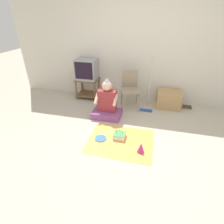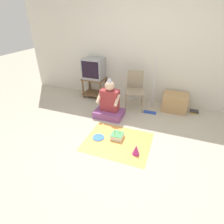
# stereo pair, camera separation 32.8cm
# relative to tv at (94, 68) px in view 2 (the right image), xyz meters

# --- Properties ---
(ground_plane) EXTENTS (16.00, 16.00, 0.00)m
(ground_plane) POSITION_rel_tv_xyz_m (1.26, -1.72, -0.76)
(ground_plane) COLOR #BCB29E
(wall_back) EXTENTS (6.40, 0.06, 2.55)m
(wall_back) POSITION_rel_tv_xyz_m (1.26, 0.24, 0.52)
(wall_back) COLOR beige
(wall_back) RESTS_ON ground_plane
(tv_stand) EXTENTS (0.56, 0.42, 0.51)m
(tv_stand) POSITION_rel_tv_xyz_m (-0.00, -0.00, -0.46)
(tv_stand) COLOR brown
(tv_stand) RESTS_ON ground_plane
(tv) EXTENTS (0.50, 0.41, 0.50)m
(tv) POSITION_rel_tv_xyz_m (0.00, 0.00, 0.00)
(tv) COLOR #99999E
(tv) RESTS_ON tv_stand
(folding_chair) EXTENTS (0.50, 0.50, 0.86)m
(folding_chair) POSITION_rel_tv_xyz_m (1.13, -0.26, -0.25)
(folding_chair) COLOR gray
(folding_chair) RESTS_ON ground_plane
(cardboard_box_stack) EXTENTS (0.54, 0.45, 0.39)m
(cardboard_box_stack) POSITION_rel_tv_xyz_m (2.03, -0.04, -0.56)
(cardboard_box_stack) COLOR tan
(cardboard_box_stack) RESTS_ON ground_plane
(dust_mop) EXTENTS (0.28, 0.31, 1.22)m
(dust_mop) POSITION_rel_tv_xyz_m (1.55, -0.32, -0.40)
(dust_mop) COLOR #2D4CB2
(dust_mop) RESTS_ON ground_plane
(book_pile) EXTENTS (0.18, 0.14, 0.06)m
(book_pile) POSITION_rel_tv_xyz_m (2.48, -0.04, -0.73)
(book_pile) COLOR #A88933
(book_pile) RESTS_ON ground_plane
(person_seated) EXTENTS (0.60, 0.43, 0.87)m
(person_seated) POSITION_rel_tv_xyz_m (0.74, -0.82, -0.48)
(person_seated) COLOR #8C4C8C
(person_seated) RESTS_ON ground_plane
(party_cloth) EXTENTS (1.13, 0.91, 0.01)m
(party_cloth) POSITION_rel_tv_xyz_m (1.19, -1.60, -0.76)
(party_cloth) COLOR #EFA84C
(party_cloth) RESTS_ON ground_plane
(birthday_cake) EXTENTS (0.21, 0.21, 0.16)m
(birthday_cake) POSITION_rel_tv_xyz_m (1.15, -1.51, -0.71)
(birthday_cake) COLOR white
(birthday_cake) RESTS_ON party_cloth
(party_hat_blue) EXTENTS (0.12, 0.12, 0.17)m
(party_hat_blue) POSITION_rel_tv_xyz_m (1.56, -1.79, -0.66)
(party_hat_blue) COLOR #CC338C
(party_hat_blue) RESTS_ON party_cloth
(paper_plate) EXTENTS (0.21, 0.21, 0.01)m
(paper_plate) POSITION_rel_tv_xyz_m (0.83, -1.62, -0.75)
(paper_plate) COLOR blue
(paper_plate) RESTS_ON party_cloth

